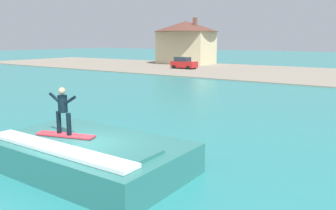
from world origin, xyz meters
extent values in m
plane|color=teal|center=(0.00, 0.00, 0.00)|extent=(260.00, 260.00, 0.00)
cube|color=#2C716C|center=(-0.12, 0.58, 0.51)|extent=(6.91, 4.03, 1.03)
cube|color=#2C716C|center=(-0.12, 0.08, 1.08)|extent=(5.88, 1.81, 0.11)
cube|color=white|center=(-0.12, -0.73, 1.10)|extent=(6.22, 0.73, 0.12)
cube|color=#D8333F|center=(-0.86, 0.24, 1.19)|extent=(2.18, 1.03, 0.06)
cube|color=black|center=(-0.86, 0.24, 1.22)|extent=(1.90, 0.61, 0.01)
cylinder|color=black|center=(-1.19, 0.24, 1.61)|extent=(0.16, 0.16, 0.77)
cylinder|color=black|center=(-0.66, 0.24, 1.61)|extent=(0.16, 0.16, 0.77)
cylinder|color=black|center=(-0.92, 0.24, 2.29)|extent=(0.32, 0.32, 0.59)
sphere|color=tan|center=(-0.92, 0.24, 2.73)|extent=(0.24, 0.24, 0.24)
cylinder|color=black|center=(-1.33, 0.24, 2.45)|extent=(0.53, 0.10, 0.34)
cylinder|color=black|center=(-0.52, 0.24, 2.45)|extent=(0.53, 0.10, 0.34)
cube|color=gray|center=(0.00, 38.87, 0.06)|extent=(120.00, 22.77, 0.13)
cube|color=red|center=(-18.82, 36.88, 0.77)|extent=(3.85, 1.77, 0.90)
cube|color=#262D38|center=(-19.11, 36.88, 1.54)|extent=(2.12, 1.59, 0.64)
cylinder|color=black|center=(-17.57, 37.82, 0.32)|extent=(0.64, 0.22, 0.64)
cylinder|color=black|center=(-17.57, 35.95, 0.32)|extent=(0.64, 0.22, 0.64)
cylinder|color=black|center=(-20.07, 37.82, 0.32)|extent=(0.64, 0.22, 0.64)
cylinder|color=black|center=(-20.07, 35.95, 0.32)|extent=(0.64, 0.22, 0.64)
cube|color=beige|center=(-24.21, 46.13, 2.93)|extent=(9.34, 6.00, 5.85)
cone|color=brown|center=(-24.21, 46.13, 6.77)|extent=(11.58, 11.58, 1.83)
cube|color=brown|center=(-21.87, 45.23, 7.27)|extent=(0.60, 0.60, 1.80)
camera|label=1|loc=(8.55, -7.17, 4.44)|focal=36.60mm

